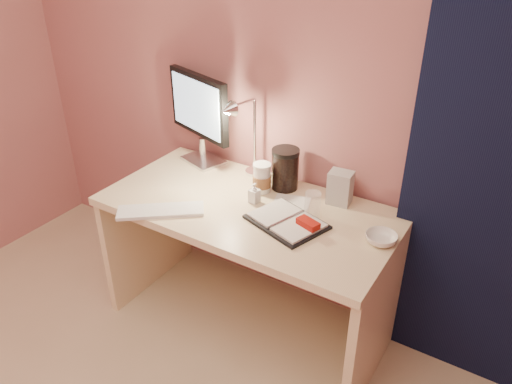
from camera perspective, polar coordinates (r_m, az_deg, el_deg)
The scene contains 13 objects.
room at distance 2.16m, azimuth 25.78°, elevation 4.50°, with size 3.50×3.50×3.50m.
desk at distance 2.53m, azimuth 0.08°, elevation -5.22°, with size 1.40×0.70×0.73m.
monitor at distance 2.67m, azimuth -6.37°, elevation 9.19°, with size 0.45×0.23×0.49m.
keyboard at distance 2.34m, azimuth -10.83°, elevation -2.11°, with size 0.39×0.12×0.02m, color silver.
planner at distance 2.22m, azimuth 3.72°, elevation -3.36°, with size 0.39×0.33×0.05m.
paper_a at distance 2.37m, azimuth 4.01°, elevation -1.40°, with size 0.17×0.17×0.00m, color silver.
coffee_cup at distance 2.44m, azimuth 0.69°, elevation 1.55°, with size 0.09×0.09×0.15m.
clear_cup at distance 2.25m, azimuth 6.48°, elevation -1.53°, with size 0.07×0.07×0.13m, color white.
bowl at distance 2.15m, azimuth 14.12°, elevation -5.19°, with size 0.13×0.13×0.04m, color silver.
lotion_bottle at distance 2.36m, azimuth -0.19°, elevation -0.11°, with size 0.04×0.05×0.10m, color silver.
dark_jar at distance 2.46m, azimuth 3.34°, elevation 2.42°, with size 0.13×0.13×0.19m, color black.
product_box at distance 2.37m, azimuth 9.60°, elevation 0.48°, with size 0.11×0.09×0.16m, color #B4B4AF.
desk_lamp at distance 2.43m, azimuth -0.99°, elevation 6.77°, with size 0.14×0.27×0.44m.
Camera 1 is at (1.10, -0.31, 1.95)m, focal length 35.00 mm.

